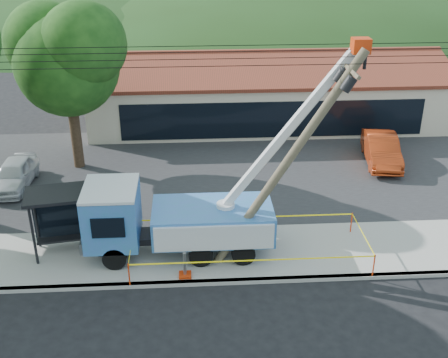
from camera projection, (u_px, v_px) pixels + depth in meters
name	position (u px, v px, depth m)	size (l,w,h in m)	color
ground	(222.00, 321.00, 19.29)	(120.00, 120.00, 0.00)	black
curb	(219.00, 282.00, 21.14)	(60.00, 0.25, 0.15)	#ACA8A1
sidewalk	(216.00, 254.00, 22.85)	(60.00, 4.00, 0.15)	#ACA8A1
parking_lot	(209.00, 171.00, 30.03)	(60.00, 12.00, 0.10)	#28282B
strip_mall	(265.00, 92.00, 36.61)	(22.50, 8.53, 4.67)	beige
tree_lot	(66.00, 54.00, 27.83)	(6.30, 5.60, 8.94)	#332316
hill_west	(71.00, 23.00, 67.77)	(78.40, 56.00, 28.00)	#213C16
hill_center	(277.00, 21.00, 69.17)	(89.60, 64.00, 32.00)	#213C16
hill_east	(435.00, 19.00, 70.29)	(72.80, 52.00, 26.00)	#213C16
utility_truck	(174.00, 217.00, 22.23)	(10.64, 4.00, 8.58)	black
leaning_pole	(294.00, 153.00, 20.41)	(5.35, 1.88, 8.49)	brown
bus_shelter	(63.00, 206.00, 22.20)	(3.02, 2.13, 2.69)	black
caution_tape	(249.00, 242.00, 22.27)	(9.25, 3.25, 0.94)	red
car_silver	(17.00, 188.00, 28.33)	(1.64, 4.09, 1.39)	silver
car_red	(380.00, 164.00, 30.98)	(1.63, 4.66, 1.54)	#AA3211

